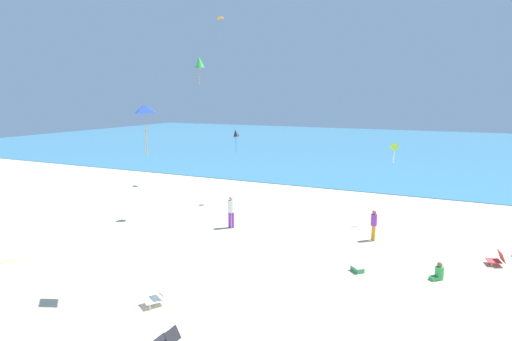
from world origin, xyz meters
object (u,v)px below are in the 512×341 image
object	(u,v)px
beach_chair_far_right	(497,259)
kite_green	(199,62)
kite_black	(236,133)
person_1	(439,273)
person_2	(374,223)
beach_chair_near_camera	(155,297)
kite_blue	(145,109)
person_3	(231,210)
kite_lime	(394,148)
beach_chair_far_left	(168,338)
kite_orange	(220,17)
cooler_box	(357,269)

from	to	relation	value
beach_chair_far_right	kite_green	distance (m)	17.10
kite_black	person_1	bearing A→B (deg)	-30.65
person_1	kite_black	bearing A→B (deg)	-74.99
person_2	kite_green	xyz separation A→B (m)	(-9.78, 0.44, 7.72)
beach_chair_near_camera	kite_blue	bearing A→B (deg)	-105.12
person_2	person_3	bearing A→B (deg)	158.74
person_3	kite_lime	distance (m)	9.09
kite_lime	beach_chair_far_left	bearing A→B (deg)	-103.75
beach_chair_near_camera	person_2	bearing A→B (deg)	-177.01
person_2	kite_black	xyz separation A→B (m)	(-9.39, 3.88, 3.60)
beach_chair_far_left	kite_orange	world-z (taller)	kite_orange
cooler_box	beach_chair_near_camera	bearing A→B (deg)	-133.66
beach_chair_far_right	person_1	xyz separation A→B (m)	(-2.05, -2.53, -0.02)
kite_black	kite_orange	world-z (taller)	kite_orange
beach_chair_near_camera	kite_blue	distance (m)	6.16
beach_chair_far_right	kite_green	size ratio (longest dim) A/B	0.48
kite_green	kite_blue	distance (m)	10.25
beach_chair_far_right	person_3	size ratio (longest dim) A/B	0.44
kite_orange	beach_chair_far_left	bearing A→B (deg)	-63.71
person_2	kite_blue	xyz separation A→B (m)	(-5.99, -8.82, 5.48)
kite_black	kite_lime	bearing A→B (deg)	-3.55
beach_chair_near_camera	cooler_box	xyz separation A→B (m)	(5.35, 5.61, -0.17)
kite_blue	cooler_box	bearing A→B (deg)	37.62
person_2	person_3	distance (m)	7.12
beach_chair_far_right	cooler_box	xyz separation A→B (m)	(-4.93, -3.10, -0.16)
person_3	kite_orange	bearing A→B (deg)	-145.59
person_2	kite_blue	bearing A→B (deg)	-154.45
kite_blue	kite_orange	xyz separation A→B (m)	(-7.76, 18.47, 6.25)
beach_chair_near_camera	person_2	size ratio (longest dim) A/B	0.59
beach_chair_far_left	person_2	size ratio (longest dim) A/B	0.42
beach_chair_far_right	person_2	bearing A→B (deg)	-25.44
kite_green	kite_orange	distance (m)	10.80
kite_black	kite_blue	distance (m)	13.28
person_3	kite_blue	bearing A→B (deg)	10.14
cooler_box	kite_lime	distance (m)	8.34
person_3	beach_chair_far_left	bearing A→B (deg)	22.17
beach_chair_near_camera	beach_chair_far_left	size ratio (longest dim) A/B	1.41
person_3	kite_black	distance (m)	6.53
cooler_box	kite_blue	distance (m)	9.96
person_2	cooler_box	bearing A→B (deg)	-117.81
person_1	kite_lime	xyz separation A→B (m)	(-2.77, 6.78, 3.81)
kite_lime	kite_green	bearing A→B (deg)	-164.28
beach_chair_far_left	beach_chair_far_right	size ratio (longest dim) A/B	0.83
kite_orange	kite_lime	xyz separation A→B (m)	(14.05, -6.37, -8.51)
cooler_box	kite_black	distance (m)	13.17
person_3	kite_green	distance (m)	8.23
beach_chair_far_left	kite_orange	size ratio (longest dim) A/B	0.44
cooler_box	person_2	distance (m)	4.14
person_1	cooler_box	bearing A→B (deg)	-33.22
beach_chair_far_left	kite_lime	distance (m)	15.66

